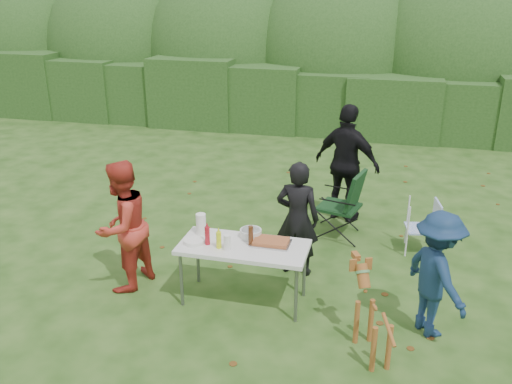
% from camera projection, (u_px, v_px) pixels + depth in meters
% --- Properties ---
extents(ground, '(80.00, 80.00, 0.00)m').
position_uv_depth(ground, '(235.00, 294.00, 6.67)').
color(ground, '#1E4211').
extents(hedge_row, '(22.00, 1.40, 1.70)m').
position_uv_depth(hedge_row, '(324.00, 99.00, 13.59)').
color(hedge_row, '#23471C').
rests_on(hedge_row, ground).
extents(shrub_backdrop, '(20.00, 2.60, 3.20)m').
position_uv_depth(shrub_backdrop, '(333.00, 60.00, 14.76)').
color(shrub_backdrop, '#3D6628').
rests_on(shrub_backdrop, ground).
extents(folding_table, '(1.50, 0.70, 0.74)m').
position_uv_depth(folding_table, '(244.00, 249.00, 6.30)').
color(folding_table, silver).
rests_on(folding_table, ground).
extents(person_cook, '(0.57, 0.39, 1.53)m').
position_uv_depth(person_cook, '(297.00, 219.00, 6.92)').
color(person_cook, black).
rests_on(person_cook, ground).
extents(person_red_jacket, '(0.80, 0.93, 1.65)m').
position_uv_depth(person_red_jacket, '(122.00, 226.00, 6.56)').
color(person_red_jacket, '#BA3327').
rests_on(person_red_jacket, ground).
extents(person_black_puffy, '(1.19, 0.85, 1.87)m').
position_uv_depth(person_black_puffy, '(347.00, 164.00, 8.47)').
color(person_black_puffy, black).
rests_on(person_black_puffy, ground).
extents(child, '(0.94, 1.05, 1.42)m').
position_uv_depth(child, '(436.00, 275.00, 5.71)').
color(child, navy).
rests_on(child, ground).
extents(dog, '(0.72, 0.99, 0.87)m').
position_uv_depth(dog, '(374.00, 319.00, 5.43)').
color(dog, '#935424').
rests_on(dog, ground).
extents(camping_chair, '(0.79, 0.79, 1.05)m').
position_uv_depth(camping_chair, '(339.00, 203.00, 8.05)').
color(camping_chair, '#133618').
rests_on(camping_chair, ground).
extents(lawn_chair, '(0.52, 0.52, 0.77)m').
position_uv_depth(lawn_chair, '(422.00, 226.00, 7.61)').
color(lawn_chair, '#4B72CD').
rests_on(lawn_chair, ground).
extents(food_tray, '(0.45, 0.30, 0.02)m').
position_uv_depth(food_tray, '(271.00, 243.00, 6.30)').
color(food_tray, '#B7B7BA').
rests_on(food_tray, folding_table).
extents(focaccia_bread, '(0.40, 0.26, 0.04)m').
position_uv_depth(focaccia_bread, '(271.00, 241.00, 6.29)').
color(focaccia_bread, '#A25730').
rests_on(focaccia_bread, food_tray).
extents(mustard_bottle, '(0.06, 0.06, 0.20)m').
position_uv_depth(mustard_bottle, '(219.00, 240.00, 6.18)').
color(mustard_bottle, '#D7E619').
rests_on(mustard_bottle, folding_table).
extents(ketchup_bottle, '(0.06, 0.06, 0.22)m').
position_uv_depth(ketchup_bottle, '(207.00, 236.00, 6.26)').
color(ketchup_bottle, '#A41421').
rests_on(ketchup_bottle, folding_table).
extents(beer_bottle, '(0.06, 0.06, 0.24)m').
position_uv_depth(beer_bottle, '(251.00, 236.00, 6.24)').
color(beer_bottle, '#47230F').
rests_on(beer_bottle, folding_table).
extents(paper_towel_roll, '(0.12, 0.12, 0.26)m').
position_uv_depth(paper_towel_roll, '(201.00, 224.00, 6.52)').
color(paper_towel_roll, white).
rests_on(paper_towel_roll, folding_table).
extents(cup_stack, '(0.08, 0.08, 0.18)m').
position_uv_depth(cup_stack, '(227.00, 242.00, 6.14)').
color(cup_stack, white).
rests_on(cup_stack, folding_table).
extents(pasta_bowl, '(0.26, 0.26, 0.10)m').
position_uv_depth(pasta_bowl, '(251.00, 233.00, 6.46)').
color(pasta_bowl, silver).
rests_on(pasta_bowl, folding_table).
extents(plate_stack, '(0.24, 0.24, 0.05)m').
position_uv_depth(plate_stack, '(194.00, 242.00, 6.31)').
color(plate_stack, white).
rests_on(plate_stack, folding_table).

